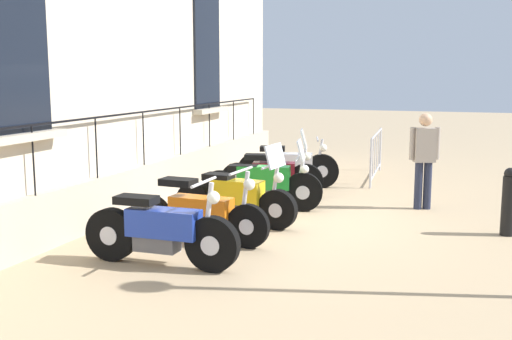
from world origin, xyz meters
TOP-DOWN VIEW (x-y plane):
  - ground_plane at (0.00, 0.00)m, footprint 60.00×60.00m
  - motorcycle_blue at (-0.48, -2.82)m, footprint 2.08×0.70m
  - motorcycle_orange at (-0.49, -1.68)m, footprint 2.16×0.71m
  - motorcycle_yellow at (-0.35, -0.57)m, footprint 2.09×0.71m
  - motorcycle_green at (-0.31, 0.58)m, footprint 2.14×0.70m
  - motorcycle_maroon at (-0.45, 1.61)m, footprint 1.96×0.78m
  - motorcycle_white at (-0.49, 2.81)m, footprint 2.09×0.86m
  - crowd_barrier at (1.09, 4.47)m, footprint 0.20×2.51m
  - bollard at (3.66, 0.16)m, footprint 0.20×0.20m
  - pedestrian_standing at (2.33, 1.59)m, footprint 0.50×0.33m

SIDE VIEW (x-z plane):
  - ground_plane at x=0.00m, z-range 0.00..0.00m
  - motorcycle_orange at x=-0.49m, z-range -0.12..0.97m
  - motorcycle_yellow at x=-0.35m, z-range -0.22..1.09m
  - motorcycle_white at x=-0.49m, z-range -0.08..0.95m
  - motorcycle_blue at x=-0.48m, z-range -0.12..0.99m
  - motorcycle_maroon at x=-0.45m, z-range -0.22..1.11m
  - motorcycle_green at x=-0.31m, z-range -0.16..1.09m
  - bollard at x=3.66m, z-range 0.00..1.02m
  - crowd_barrier at x=1.09m, z-range 0.04..1.09m
  - pedestrian_standing at x=2.33m, z-range 0.11..1.80m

